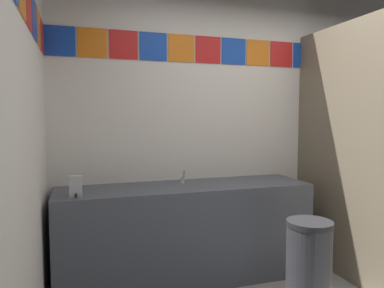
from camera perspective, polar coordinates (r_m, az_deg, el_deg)
wall_back at (r=3.61m, az=8.16°, el=4.53°), size 3.66×0.09×2.85m
vanity_counter at (r=3.21m, az=-0.97°, el=-13.79°), size 2.17×0.58×0.83m
faucet_center at (r=3.18m, az=-1.45°, el=-5.38°), size 0.04×0.10×0.14m
soap_dispenser at (r=2.79m, az=-18.03°, el=-6.42°), size 0.09×0.09×0.16m
toilet at (r=4.11m, az=25.96°, el=-11.80°), size 0.39×0.49×0.74m
trash_bin at (r=2.90m, az=18.07°, el=-17.84°), size 0.33×0.33×0.66m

